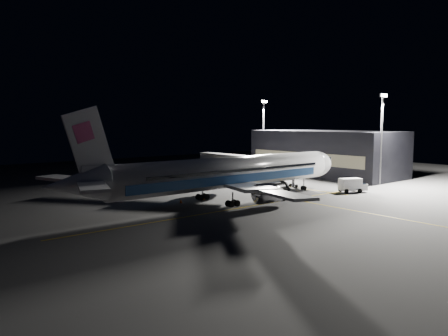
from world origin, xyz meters
The scene contains 14 objects.
ground centered at (0.00, 0.00, 0.00)m, with size 200.00×200.00×0.00m, color #4C4C4F.
guide_line_main centered at (10.00, 0.00, 0.01)m, with size 0.25×80.00×0.01m, color gold.
guide_line_cross centered at (0.00, -6.00, 0.01)m, with size 70.00×0.25×0.01m, color gold.
guide_line_side centered at (22.00, 10.00, 0.01)m, with size 0.25×40.00×0.01m, color gold.
airliner centered at (-1.08, 0.00, 5.16)m, with size 61.48×54.22×16.64m.
terminal centered at (45.98, 14.00, 6.00)m, with size 18.12×40.00×12.00m.
jet_bridge centered at (22.00, 18.06, 4.58)m, with size 3.60×34.40×6.30m.
floodlight_mast_north centered at (40.00, 31.99, 12.37)m, with size 2.40×0.68×20.70m.
floodlight_mast_south centered at (40.00, -6.01, 12.37)m, with size 2.40×0.67×20.70m.
service_truck centered at (25.76, -8.40, 1.56)m, with size 6.09×4.28×2.91m.
baggage_tug centered at (0.32, 19.39, 0.87)m, with size 3.19×2.92×1.89m.
safety_cone_a centered at (-2.95, 4.00, 0.32)m, with size 0.43×0.43×0.65m, color #F7530A.
safety_cone_b centered at (4.38, 12.35, 0.27)m, with size 0.36×0.36×0.54m, color #F7530A.
safety_cone_c centered at (-8.00, 4.00, 0.34)m, with size 0.45×0.45×0.67m, color #F7530A.
Camera 1 is at (-50.65, -59.84, 14.30)m, focal length 35.00 mm.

